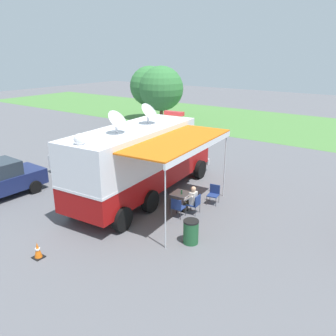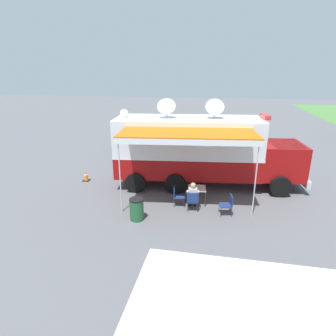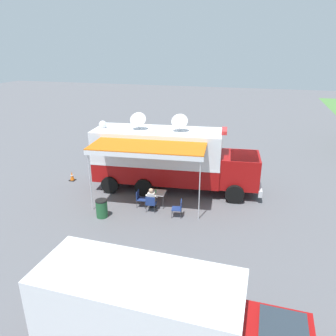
{
  "view_description": "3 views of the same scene",
  "coord_description": "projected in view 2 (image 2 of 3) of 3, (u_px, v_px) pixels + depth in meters",
  "views": [
    {
      "loc": [
        10.04,
        -11.19,
        6.72
      ],
      "look_at": [
        1.24,
        0.98,
        1.63
      ],
      "focal_mm": 36.99,
      "sensor_mm": 36.0,
      "label": 1
    },
    {
      "loc": [
        14.06,
        1.32,
        5.73
      ],
      "look_at": [
        1.38,
        -0.79,
        1.32
      ],
      "focal_mm": 30.51,
      "sensor_mm": 36.0,
      "label": 2
    },
    {
      "loc": [
        16.96,
        5.33,
        7.96
      ],
      "look_at": [
        0.8,
        0.84,
        1.6
      ],
      "focal_mm": 34.85,
      "sensor_mm": 36.0,
      "label": 3
    }
  ],
  "objects": [
    {
      "name": "command_truck",
      "position": [
        202.0,
        149.0,
        14.46
      ],
      "size": [
        5.53,
        9.67,
        4.53
      ],
      "color": "#9E0F0F",
      "rests_on": "ground"
    },
    {
      "name": "water_bottle",
      "position": [
        195.0,
        186.0,
        12.71
      ],
      "size": [
        0.07,
        0.07,
        0.22
      ],
      "color": "#3F9959",
      "rests_on": "folding_table"
    },
    {
      "name": "lot_stripe",
      "position": [
        191.0,
        169.0,
        17.47
      ],
      "size": [
        0.55,
        4.79,
        0.01
      ],
      "primitive_type": "cube",
      "rotation": [
        0.0,
        0.0,
        0.09
      ],
      "color": "silver",
      "rests_on": "ground"
    },
    {
      "name": "traffic_cone",
      "position": [
        86.0,
        176.0,
        15.54
      ],
      "size": [
        0.36,
        0.36,
        0.58
      ],
      "color": "black",
      "rests_on": "ground"
    },
    {
      "name": "trash_bin",
      "position": [
        137.0,
        209.0,
        11.42
      ],
      "size": [
        0.57,
        0.57,
        0.91
      ],
      "color": "#235B33",
      "rests_on": "ground"
    },
    {
      "name": "folding_chair_beside_table",
      "position": [
        177.0,
        194.0,
        12.64
      ],
      "size": [
        0.52,
        0.52,
        0.87
      ],
      "color": "navy",
      "rests_on": "ground"
    },
    {
      "name": "folding_table",
      "position": [
        197.0,
        189.0,
        12.81
      ],
      "size": [
        0.87,
        0.87,
        0.73
      ],
      "color": "silver",
      "rests_on": "ground"
    },
    {
      "name": "car_far_corner",
      "position": [
        208.0,
        147.0,
        18.93
      ],
      "size": [
        4.27,
        2.14,
        1.76
      ],
      "color": "silver",
      "rests_on": "ground"
    },
    {
      "name": "car_behind_truck",
      "position": [
        148.0,
        141.0,
        20.66
      ],
      "size": [
        2.09,
        4.24,
        1.76
      ],
      "color": "navy",
      "rests_on": "ground"
    },
    {
      "name": "folding_chair_spare_by_truck",
      "position": [
        228.0,
        203.0,
        11.81
      ],
      "size": [
        0.55,
        0.55,
        0.87
      ],
      "color": "navy",
      "rests_on": "ground"
    },
    {
      "name": "folding_chair_at_table",
      "position": [
        193.0,
        200.0,
        12.13
      ],
      "size": [
        0.52,
        0.52,
        0.87
      ],
      "color": "navy",
      "rests_on": "ground"
    },
    {
      "name": "ground_plane",
      "position": [
        187.0,
        184.0,
        15.18
      ],
      "size": [
        100.0,
        100.0,
        0.0
      ],
      "primitive_type": "plane",
      "color": "#5B5B60"
    },
    {
      "name": "seated_responder",
      "position": [
        193.0,
        195.0,
        12.26
      ],
      "size": [
        0.69,
        0.59,
        1.25
      ],
      "color": "silver",
      "rests_on": "ground"
    }
  ]
}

